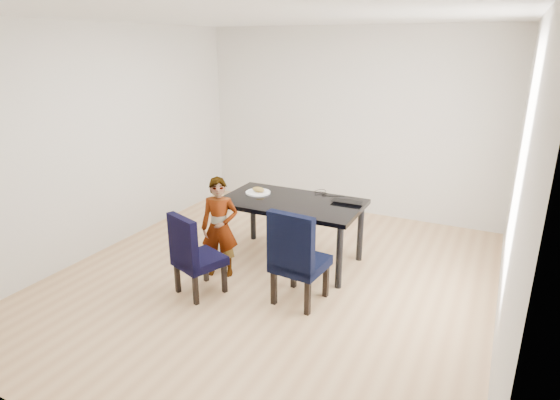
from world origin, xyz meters
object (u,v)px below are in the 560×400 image
at_px(chair_right, 301,255).
at_px(child, 220,227).
at_px(dining_table, 291,231).
at_px(laptop, 348,201).
at_px(chair_left, 199,253).
at_px(plate, 258,192).

xyz_separation_m(chair_right, child, (-1.02, 0.13, 0.06)).
bearing_deg(dining_table, laptop, 22.34).
height_order(chair_left, child, child).
distance_m(child, laptop, 1.47).
relative_size(dining_table, child, 1.43).
distance_m(chair_right, child, 1.03).
xyz_separation_m(chair_right, plate, (-0.94, 0.86, 0.27)).
relative_size(chair_left, plate, 2.93).
distance_m(chair_left, laptop, 1.76).
distance_m(chair_left, chair_right, 1.03).
distance_m(child, plate, 0.76).
bearing_deg(laptop, chair_right, 82.39).
height_order(child, laptop, child).
bearing_deg(plate, laptop, 8.49).
relative_size(dining_table, laptop, 4.62).
distance_m(chair_left, plate, 1.21).
bearing_deg(plate, child, -96.03).
bearing_deg(laptop, chair_left, 49.61).
height_order(child, plate, child).
relative_size(chair_left, laptop, 2.53).
distance_m(dining_table, child, 0.88).
xyz_separation_m(plate, laptop, (1.07, 0.16, 0.01)).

